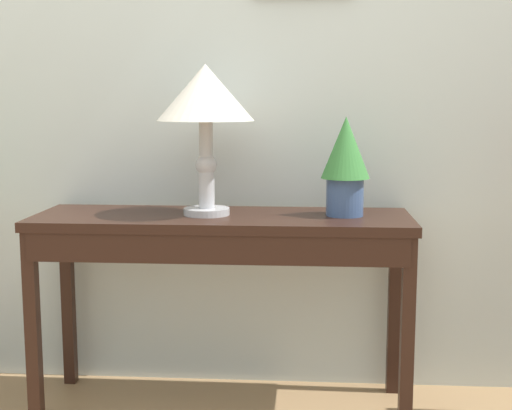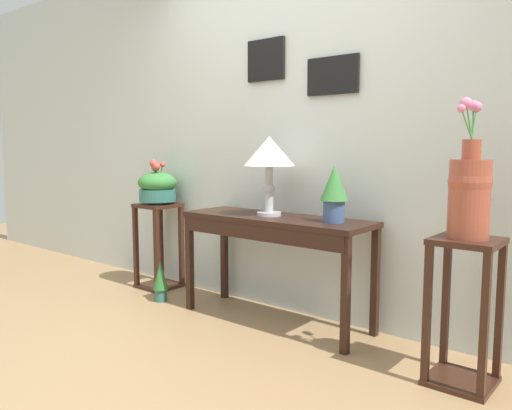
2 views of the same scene
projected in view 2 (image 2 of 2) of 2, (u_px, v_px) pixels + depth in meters
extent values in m
cube|color=#9E7A51|center=(140.00, 374.00, 2.72)|extent=(12.00, 12.00, 0.01)
cube|color=silver|center=(294.00, 120.00, 3.64)|extent=(9.00, 0.10, 2.80)
cube|color=black|center=(266.00, 60.00, 3.67)|extent=(0.33, 0.02, 0.30)
cube|color=#8088A7|center=(265.00, 60.00, 3.67)|extent=(0.26, 0.01, 0.24)
cube|color=black|center=(333.00, 75.00, 3.34)|extent=(0.38, 0.02, 0.25)
cube|color=#5B87A4|center=(332.00, 75.00, 3.33)|extent=(0.31, 0.01, 0.20)
cube|color=black|center=(276.00, 219.00, 3.43)|extent=(1.37, 0.44, 0.03)
cube|color=black|center=(257.00, 233.00, 3.29)|extent=(1.30, 0.03, 0.10)
cube|color=black|center=(190.00, 263.00, 3.74)|extent=(0.04, 0.04, 0.70)
cube|color=black|center=(346.00, 296.00, 2.92)|extent=(0.04, 0.04, 0.70)
cube|color=black|center=(224.00, 255.00, 4.03)|extent=(0.04, 0.04, 0.70)
cube|color=black|center=(375.00, 282.00, 3.21)|extent=(0.04, 0.04, 0.70)
cylinder|color=#B7B7BC|center=(269.00, 214.00, 3.47)|extent=(0.17, 0.17, 0.02)
cylinder|color=#B7B7BC|center=(269.00, 201.00, 3.46)|extent=(0.06, 0.06, 0.16)
sphere|color=#B7B7BC|center=(269.00, 189.00, 3.45)|extent=(0.08, 0.08, 0.08)
cylinder|color=#B7B7BC|center=(269.00, 177.00, 3.44)|extent=(0.05, 0.05, 0.16)
cone|color=beige|center=(269.00, 151.00, 3.42)|extent=(0.35, 0.35, 0.20)
cylinder|color=#3D5684|center=(334.00, 211.00, 3.16)|extent=(0.13, 0.13, 0.14)
cone|color=#387A38|center=(334.00, 183.00, 3.14)|extent=(0.17, 0.17, 0.22)
cube|color=#381E14|center=(158.00, 205.00, 4.29)|extent=(0.32, 0.32, 0.03)
cube|color=#381E14|center=(160.00, 286.00, 4.37)|extent=(0.32, 0.32, 0.03)
cube|color=#381E14|center=(136.00, 246.00, 4.32)|extent=(0.04, 0.04, 0.67)
cube|color=#381E14|center=(157.00, 250.00, 4.15)|extent=(0.04, 0.04, 0.67)
cube|color=#381E14|center=(161.00, 242.00, 4.52)|extent=(0.04, 0.04, 0.67)
cube|color=#381E14|center=(181.00, 245.00, 4.35)|extent=(0.04, 0.04, 0.67)
cylinder|color=#2D665B|center=(158.00, 202.00, 4.29)|extent=(0.14, 0.14, 0.02)
cylinder|color=#2D665B|center=(158.00, 195.00, 4.29)|extent=(0.31, 0.31, 0.10)
ellipsoid|color=#387A38|center=(157.00, 182.00, 4.27)|extent=(0.32, 0.32, 0.18)
cylinder|color=#387A38|center=(156.00, 176.00, 4.26)|extent=(0.01, 0.04, 0.22)
sphere|color=#B7473D|center=(154.00, 163.00, 4.23)|extent=(0.07, 0.07, 0.07)
cylinder|color=#387A38|center=(156.00, 178.00, 4.26)|extent=(0.01, 0.03, 0.18)
sphere|color=#B7473D|center=(155.00, 168.00, 4.24)|extent=(0.07, 0.07, 0.07)
cylinder|color=#387A38|center=(157.00, 178.00, 4.24)|extent=(0.06, 0.05, 0.20)
sphere|color=#B7473D|center=(157.00, 167.00, 4.19)|extent=(0.06, 0.06, 0.06)
cylinder|color=#387A38|center=(160.00, 177.00, 4.26)|extent=(0.06, 0.03, 0.21)
sphere|color=#B7473D|center=(163.00, 165.00, 4.24)|extent=(0.05, 0.05, 0.05)
cylinder|color=#387A38|center=(157.00, 178.00, 4.24)|extent=(0.06, 0.05, 0.20)
sphere|color=#B7473D|center=(157.00, 167.00, 4.19)|extent=(0.05, 0.05, 0.05)
cube|color=#381E14|center=(467.00, 241.00, 2.51)|extent=(0.32, 0.32, 0.03)
cube|color=#381E14|center=(460.00, 381.00, 2.59)|extent=(0.32, 0.32, 0.03)
cube|color=#381E14|center=(427.00, 313.00, 2.53)|extent=(0.04, 0.03, 0.70)
cube|color=#381E14|center=(484.00, 326.00, 2.36)|extent=(0.04, 0.03, 0.70)
cube|color=#381E14|center=(446.00, 301.00, 2.74)|extent=(0.04, 0.04, 0.70)
cube|color=#381E14|center=(500.00, 311.00, 2.57)|extent=(0.04, 0.04, 0.70)
cylinder|color=#9E4733|center=(469.00, 199.00, 2.49)|extent=(0.20, 0.20, 0.39)
sphere|color=#9E4733|center=(470.00, 182.00, 2.48)|extent=(0.21, 0.21, 0.21)
cylinder|color=#9E4733|center=(471.00, 149.00, 2.46)|extent=(0.09, 0.09, 0.10)
cylinder|color=#478442|center=(474.00, 123.00, 2.47)|extent=(0.01, 0.07, 0.16)
sphere|color=pink|center=(477.00, 107.00, 2.49)|extent=(0.05, 0.05, 0.05)
cylinder|color=#478442|center=(467.00, 124.00, 2.44)|extent=(0.05, 0.06, 0.15)
sphere|color=pink|center=(461.00, 108.00, 2.42)|extent=(0.04, 0.04, 0.04)
cylinder|color=#478442|center=(469.00, 121.00, 2.44)|extent=(0.04, 0.04, 0.17)
sphere|color=pink|center=(466.00, 103.00, 2.43)|extent=(0.06, 0.06, 0.06)
cylinder|color=#478442|center=(473.00, 122.00, 2.48)|extent=(0.03, 0.08, 0.17)
sphere|color=pink|center=(474.00, 106.00, 2.50)|extent=(0.05, 0.05, 0.05)
cylinder|color=#2D665B|center=(161.00, 295.00, 3.97)|extent=(0.09, 0.09, 0.10)
cone|color=#2D662D|center=(160.00, 275.00, 3.95)|extent=(0.12, 0.12, 0.22)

